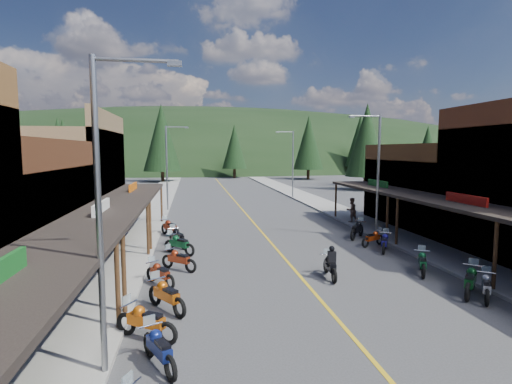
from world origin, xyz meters
name	(u,v)px	position (x,y,z in m)	size (l,w,h in m)	color
ground	(307,284)	(0.00, 0.00, 0.00)	(220.00, 220.00, 0.00)	#38383A
centerline	(245,213)	(0.00, 20.00, 0.01)	(0.15, 90.00, 0.01)	gold
sidewalk_west	(148,214)	(-8.70, 20.00, 0.07)	(3.40, 94.00, 0.15)	gray
sidewalk_east	(335,210)	(8.70, 20.00, 0.07)	(3.40, 94.00, 0.15)	gray
shop_west_3	(51,185)	(-13.78, 11.30, 3.52)	(10.90, 10.20, 8.20)	brown
shop_east_3	(440,193)	(13.75, 11.30, 2.53)	(10.90, 10.20, 6.20)	#4C2D16
streetlight_0	(105,203)	(-6.95, -6.00, 4.46)	(2.16, 0.18, 8.00)	gray
streetlight_1	(168,164)	(-6.95, 22.00, 4.46)	(2.16, 0.18, 8.00)	gray
streetlight_2	(376,170)	(6.95, 8.00, 4.46)	(2.16, 0.18, 8.00)	gray
streetlight_3	(292,161)	(6.95, 30.00, 4.46)	(2.16, 0.18, 8.00)	gray
ridge_hill	(204,166)	(0.00, 135.00, 0.00)	(310.00, 140.00, 60.00)	black
pine_1	(96,143)	(-24.00, 70.00, 7.24)	(5.88, 5.88, 12.50)	black
pine_2	(162,138)	(-10.00, 58.00, 7.99)	(6.72, 6.72, 14.00)	black
pine_3	(234,147)	(4.00, 66.00, 6.48)	(5.04, 5.04, 11.00)	black
pine_4	(309,143)	(18.00, 60.00, 7.24)	(5.88, 5.88, 12.50)	black
pine_5	(360,140)	(34.00, 72.00, 7.99)	(6.72, 6.72, 14.00)	black
pine_6	(427,147)	(46.00, 64.00, 6.48)	(5.04, 5.04, 11.00)	black
pine_7	(63,143)	(-32.00, 76.00, 7.24)	(5.88, 5.88, 12.50)	black
pine_8	(59,148)	(-22.00, 40.00, 5.98)	(4.48, 4.48, 10.00)	black
pine_9	(371,146)	(24.00, 45.00, 6.38)	(4.93, 4.93, 10.80)	black
pine_10	(106,144)	(-18.00, 50.00, 6.78)	(5.38, 5.38, 11.60)	black
pine_11	(367,140)	(20.00, 38.00, 7.19)	(5.82, 5.82, 12.40)	black
bike_west_5	(159,347)	(-5.76, -5.87, 0.59)	(0.69, 2.08, 1.19)	navy
bike_west_6	(146,320)	(-6.27, -4.17, 0.63)	(0.74, 2.21, 1.26)	#B9530D
bike_west_7	(166,294)	(-5.79, -2.08, 0.65)	(0.75, 2.26, 1.29)	#AF4E0C
bike_west_8	(160,273)	(-6.23, 0.80, 0.57)	(0.66, 1.98, 1.13)	maroon
bike_west_9	(179,259)	(-5.51, 2.83, 0.59)	(0.69, 2.06, 1.18)	maroon
bike_west_10	(179,243)	(-5.57, 5.88, 0.63)	(0.74, 2.21, 1.26)	#0E4624
bike_west_11	(178,237)	(-5.71, 7.63, 0.62)	(0.73, 2.18, 1.25)	black
bike_west_12	(170,227)	(-6.31, 10.82, 0.63)	(0.74, 2.22, 1.27)	maroon
bike_east_6	(486,286)	(6.29, -2.91, 0.57)	(0.67, 2.00, 1.15)	#ACACB2
bike_east_7	(471,280)	(6.02, -2.37, 0.65)	(0.76, 2.29, 1.31)	#0A3615
bike_east_8	(422,262)	(5.71, 0.47, 0.59)	(0.69, 2.08, 1.19)	#0E4724
bike_east_9	(385,241)	(5.96, 4.63, 0.60)	(0.70, 2.10, 1.20)	navy
bike_east_10	(373,238)	(5.86, 5.92, 0.54)	(0.63, 1.88, 1.07)	#AA330C
bike_east_11	(357,229)	(5.81, 8.11, 0.65)	(0.75, 2.26, 1.29)	black
rider_on_bike	(330,265)	(1.26, 0.57, 0.62)	(0.87, 2.09, 1.55)	black
pedestrian_east_b	(351,210)	(7.50, 13.15, 1.10)	(0.92, 0.53, 1.90)	brown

